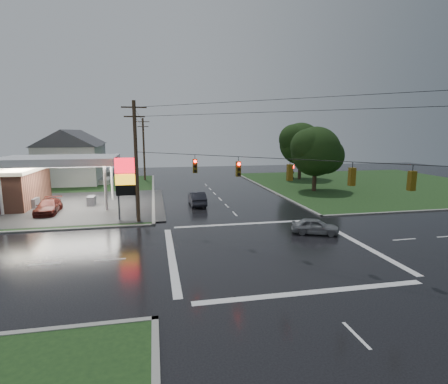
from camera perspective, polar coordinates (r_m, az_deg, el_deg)
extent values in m
plane|color=black|center=(25.59, 7.48, -9.18)|extent=(120.00, 120.00, 0.00)
cube|color=#183216|center=(52.72, -31.26, -0.60)|extent=(36.00, 36.00, 0.08)
cube|color=#183216|center=(60.08, 23.15, 1.16)|extent=(36.00, 36.00, 0.08)
cube|color=#2D2D2D|center=(43.37, -27.31, -2.18)|extent=(26.00, 18.00, 0.02)
cylinder|color=silver|center=(41.13, -32.72, 0.17)|extent=(0.30, 0.30, 5.00)
cylinder|color=silver|center=(38.62, -18.78, 0.69)|extent=(0.30, 0.30, 5.00)
cylinder|color=silver|center=(46.71, -30.10, 1.39)|extent=(0.30, 0.30, 5.00)
cylinder|color=silver|center=(44.52, -17.83, 1.89)|extent=(0.30, 0.30, 5.00)
cube|color=silver|center=(42.17, -25.24, 4.70)|extent=(12.00, 8.00, 0.80)
cube|color=white|center=(42.21, -25.20, 4.13)|extent=(11.40, 7.40, 0.04)
cube|color=#59595E|center=(43.57, -28.63, -1.61)|extent=(0.80, 1.60, 1.10)
cube|color=#59595E|center=(42.17, -20.82, -1.39)|extent=(0.80, 1.60, 1.10)
cylinder|color=#59595E|center=(33.93, -16.91, 0.43)|extent=(0.16, 0.16, 6.00)
cylinder|color=#59595E|center=(33.81, -14.21, 0.53)|extent=(0.16, 0.16, 6.00)
cube|color=red|center=(33.59, -15.74, 4.18)|extent=(2.00, 0.35, 1.40)
cube|color=gold|center=(33.73, -15.64, 1.99)|extent=(2.00, 0.35, 1.00)
cube|color=black|center=(33.88, -15.56, 0.31)|extent=(2.00, 0.35, 1.00)
cylinder|color=#382619|center=(32.51, -14.13, 4.61)|extent=(0.32, 0.32, 11.00)
cube|color=#382619|center=(32.45, -14.50, 13.25)|extent=(2.20, 0.12, 0.12)
cube|color=#382619|center=(32.41, -14.44, 11.84)|extent=(1.80, 0.12, 0.12)
cylinder|color=#382619|center=(60.94, -12.95, 6.75)|extent=(0.32, 0.32, 10.50)
cube|color=#382619|center=(60.89, -13.12, 11.12)|extent=(2.20, 0.12, 0.12)
cube|color=#382619|center=(60.87, -13.09, 10.36)|extent=(1.80, 0.12, 0.12)
cube|color=#59470C|center=(27.92, -4.76, 4.26)|extent=(0.34, 0.34, 1.10)
cylinder|color=#FF0C07|center=(27.69, -4.72, 5.00)|extent=(0.22, 0.08, 0.22)
cube|color=#59470C|center=(25.63, 2.35, 3.78)|extent=(0.34, 0.34, 1.10)
cylinder|color=#FF0C07|center=(25.40, 2.47, 4.59)|extent=(0.22, 0.08, 0.22)
cube|color=#59470C|center=(23.81, 10.69, 3.15)|extent=(0.34, 0.34, 1.10)
cylinder|color=#FF0C07|center=(23.84, 11.16, 4.06)|extent=(0.08, 0.22, 0.22)
cube|color=#59470C|center=(22.56, 20.15, 2.35)|extent=(0.34, 0.34, 1.10)
cylinder|color=#FF0C07|center=(22.69, 19.95, 3.37)|extent=(0.22, 0.08, 0.22)
cube|color=#59470C|center=(22.05, 28.31, 1.61)|extent=(0.34, 0.34, 1.10)
cylinder|color=#FF0C07|center=(22.16, 28.06, 2.66)|extent=(0.22, 0.08, 0.22)
cube|color=silver|center=(60.51, -23.88, 3.99)|extent=(9.00, 8.00, 6.00)
cube|color=gray|center=(59.88, -18.76, 1.75)|extent=(1.60, 4.80, 0.80)
cube|color=silver|center=(72.42, -22.66, 4.91)|extent=(9.00, 8.00, 6.00)
cube|color=gray|center=(71.82, -18.37, 3.05)|extent=(1.60, 4.80, 0.80)
cylinder|color=black|center=(50.28, 14.58, 2.94)|extent=(0.56, 0.56, 5.04)
sphere|color=black|center=(50.02, 14.74, 6.42)|extent=(6.80, 6.80, 6.80)
sphere|color=black|center=(51.09, 16.28, 5.71)|extent=(5.10, 5.10, 5.10)
sphere|color=black|center=(49.04, 13.54, 7.25)|extent=(4.76, 4.76, 4.76)
cylinder|color=black|center=(62.34, 12.27, 4.58)|extent=(0.56, 0.56, 5.60)
sphere|color=black|center=(62.13, 12.38, 7.70)|extent=(7.20, 7.20, 7.20)
sphere|color=black|center=(63.18, 13.75, 7.04)|extent=(5.40, 5.40, 5.40)
sphere|color=black|center=(61.17, 11.31, 8.46)|extent=(5.04, 5.04, 5.04)
imported|color=#202129|center=(39.94, -4.44, -1.03)|extent=(1.74, 4.78, 1.56)
imported|color=slate|center=(29.70, 14.64, -5.42)|extent=(4.09, 2.86, 1.29)
imported|color=#4F1712|center=(39.98, -26.75, -2.14)|extent=(2.19, 5.07, 1.45)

